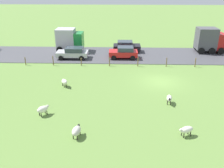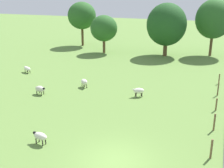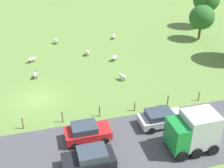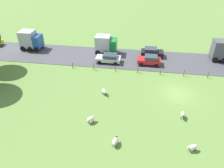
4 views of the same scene
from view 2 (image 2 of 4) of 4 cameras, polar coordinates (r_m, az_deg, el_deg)
ground_plane at (r=16.24m, az=0.74°, el=-15.06°), size 160.00×160.00×0.00m
sheep_1 at (r=26.33m, az=-14.15°, el=-0.99°), size 1.16×0.72×0.78m
sheep_2 at (r=33.75m, az=-16.56°, el=2.96°), size 1.30×0.93×0.71m
sheep_3 at (r=25.07m, az=5.33°, el=-1.37°), size 1.08×0.90×0.80m
sheep_4 at (r=18.06m, az=-14.14°, el=-10.06°), size 1.11×0.61×0.76m
sheep_5 at (r=27.50m, az=-5.55°, el=0.39°), size 1.05×1.03×0.81m
tree_0 at (r=48.35m, az=-6.04°, el=13.39°), size 4.61×4.61×7.16m
tree_1 at (r=40.96m, az=10.82°, el=11.56°), size 5.49×5.49×7.33m
tree_2 at (r=42.46m, az=-1.63°, el=11.03°), size 3.94×3.94×5.52m
tree_4 at (r=42.63m, az=19.63°, el=12.11°), size 4.95×4.95×7.84m
fence_post_2 at (r=17.06m, az=19.21°, el=-12.13°), size 0.12×0.12×1.16m
fence_post_3 at (r=20.24m, az=19.74°, el=-7.18°), size 0.12×0.12×1.20m
fence_post_4 at (r=23.58m, az=20.09°, el=-3.86°), size 0.12×0.12×1.00m
fence_post_5 at (r=26.91m, az=20.39°, el=-0.93°), size 0.12×0.12×1.23m
fence_post_6 at (r=30.35m, az=20.59°, el=0.95°), size 0.12×0.12×1.02m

